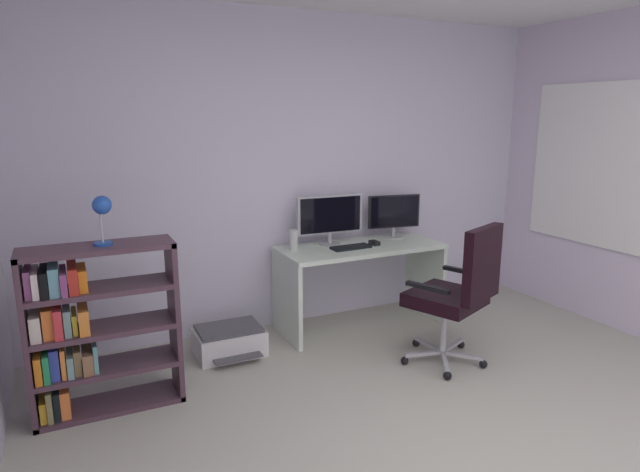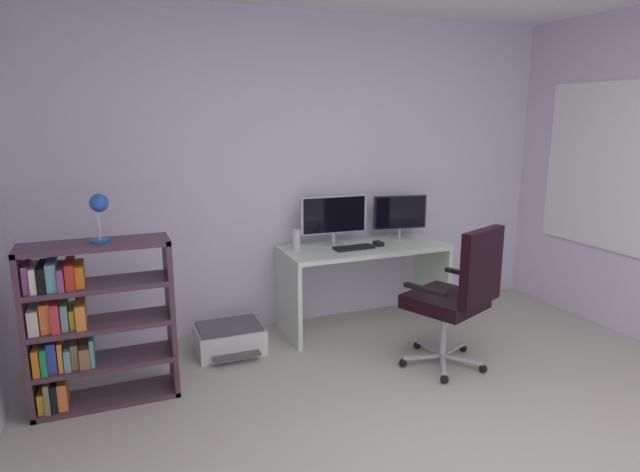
{
  "view_description": "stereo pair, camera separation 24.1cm",
  "coord_description": "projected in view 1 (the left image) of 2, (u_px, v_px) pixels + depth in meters",
  "views": [
    {
      "loc": [
        -1.88,
        -1.59,
        1.81
      ],
      "look_at": [
        -0.17,
        1.99,
        0.92
      ],
      "focal_mm": 30.26,
      "sensor_mm": 36.0,
      "label": 1
    },
    {
      "loc": [
        -1.66,
        -1.69,
        1.81
      ],
      "look_at": [
        -0.17,
        1.99,
        0.92
      ],
      "focal_mm": 30.26,
      "sensor_mm": 36.0,
      "label": 2
    }
  ],
  "objects": [
    {
      "name": "monitor_main",
      "position": [
        330.0,
        216.0,
        4.57
      ],
      "size": [
        0.59,
        0.18,
        0.43
      ],
      "color": "#B2B5B7",
      "rests_on": "desk"
    },
    {
      "name": "wall_back",
      "position": [
        302.0,
        172.0,
        4.67
      ],
      "size": [
        4.65,
        0.1,
        2.65
      ],
      "primitive_type": "cube",
      "color": "silver",
      "rests_on": "ground"
    },
    {
      "name": "monitor_secondary",
      "position": [
        394.0,
        213.0,
        4.85
      ],
      "size": [
        0.48,
        0.18,
        0.39
      ],
      "color": "#B2B5B7",
      "rests_on": "desk"
    },
    {
      "name": "desk",
      "position": [
        360.0,
        267.0,
        4.65
      ],
      "size": [
        1.41,
        0.6,
        0.72
      ],
      "color": "silver",
      "rests_on": "ground"
    },
    {
      "name": "office_chair",
      "position": [
        459.0,
        289.0,
        3.87
      ],
      "size": [
        0.66,
        0.7,
        1.07
      ],
      "color": "#B7BABC",
      "rests_on": "ground"
    },
    {
      "name": "desk_lamp",
      "position": [
        102.0,
        210.0,
        3.17
      ],
      "size": [
        0.12,
        0.11,
        0.3
      ],
      "color": "blue",
      "rests_on": "bookshelf"
    },
    {
      "name": "keyboard",
      "position": [
        351.0,
        247.0,
        4.5
      ],
      "size": [
        0.34,
        0.14,
        0.02
      ],
      "primitive_type": "cube",
      "rotation": [
        0.0,
        0.0,
        0.03
      ],
      "color": "black",
      "rests_on": "desk"
    },
    {
      "name": "desktop_speaker",
      "position": [
        294.0,
        240.0,
        4.42
      ],
      "size": [
        0.07,
        0.07,
        0.17
      ],
      "primitive_type": "cylinder",
      "color": "silver",
      "rests_on": "desk"
    },
    {
      "name": "window_frame",
      "position": [
        606.0,
        166.0,
        4.59
      ],
      "size": [
        0.02,
        1.51,
        1.4
      ],
      "primitive_type": "cube",
      "color": "white"
    },
    {
      "name": "window_pane",
      "position": [
        607.0,
        166.0,
        4.6
      ],
      "size": [
        0.01,
        1.43,
        1.32
      ],
      "primitive_type": "cube",
      "color": "white"
    },
    {
      "name": "computer_mouse",
      "position": [
        374.0,
        243.0,
        4.62
      ],
      "size": [
        0.06,
        0.1,
        0.03
      ],
      "primitive_type": "cube",
      "rotation": [
        0.0,
        0.0,
        0.02
      ],
      "color": "black",
      "rests_on": "desk"
    },
    {
      "name": "bookshelf",
      "position": [
        87.0,
        330.0,
        3.27
      ],
      "size": [
        0.88,
        0.3,
        1.05
      ],
      "color": "#49303C",
      "rests_on": "ground"
    },
    {
      "name": "printer",
      "position": [
        229.0,
        341.0,
        4.16
      ],
      "size": [
        0.51,
        0.46,
        0.22
      ],
      "color": "silver",
      "rests_on": "ground"
    }
  ]
}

